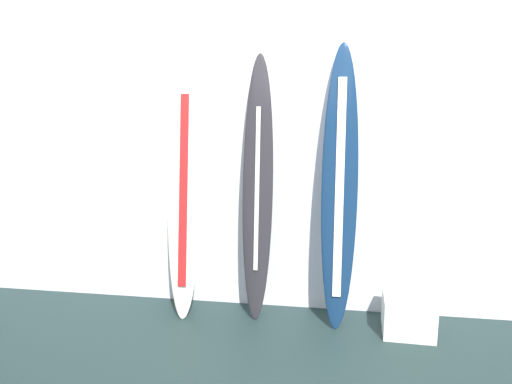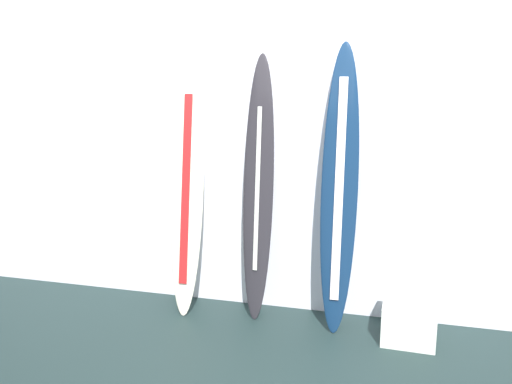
# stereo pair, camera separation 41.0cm
# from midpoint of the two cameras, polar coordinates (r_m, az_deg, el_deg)

# --- Properties ---
(ground) EXTENTS (8.00, 8.00, 0.04)m
(ground) POSITION_cam_midpoint_polar(r_m,az_deg,el_deg) (3.59, -2.78, -20.61)
(ground) COLOR #1D2D2C
(wall_back) EXTENTS (7.20, 0.20, 2.80)m
(wall_back) POSITION_cam_midpoint_polar(r_m,az_deg,el_deg) (4.35, 0.49, 5.01)
(wall_back) COLOR silver
(wall_back) RESTS_ON ground
(surfboard_ivory) EXTENTS (0.29, 0.40, 2.13)m
(surfboard_ivory) POSITION_cam_midpoint_polar(r_m,az_deg,el_deg) (4.27, -10.71, -0.04)
(surfboard_ivory) COLOR #EDE8CD
(surfboard_ivory) RESTS_ON ground
(surfboard_charcoal) EXTENTS (0.25, 0.32, 2.17)m
(surfboard_charcoal) POSITION_cam_midpoint_polar(r_m,az_deg,el_deg) (4.15, -2.64, 0.12)
(surfboard_charcoal) COLOR #28262B
(surfboard_charcoal) RESTS_ON ground
(surfboard_navy) EXTENTS (0.29, 0.39, 2.25)m
(surfboard_navy) POSITION_cam_midpoint_polar(r_m,az_deg,el_deg) (4.03, 6.45, 0.27)
(surfboard_navy) COLOR #112B4D
(surfboard_navy) RESTS_ON ground
(display_block_left) EXTENTS (0.40, 0.40, 0.29)m
(display_block_left) POSITION_cam_midpoint_polar(r_m,az_deg,el_deg) (4.23, 13.95, -13.19)
(display_block_left) COLOR white
(display_block_left) RESTS_ON ground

